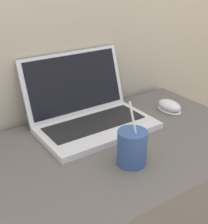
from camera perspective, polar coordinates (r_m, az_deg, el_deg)
name	(u,v)px	position (r m, az deg, el deg)	size (l,w,h in m)	color
laptop	(89,111)	(1.06, -2.77, 0.23)	(0.38, 0.30, 0.23)	silver
drink_cup	(132,147)	(0.86, 5.13, -6.37)	(0.08, 0.08, 0.19)	#33518C
computer_mouse	(169,106)	(1.21, 11.88, 1.06)	(0.07, 0.11, 0.04)	white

